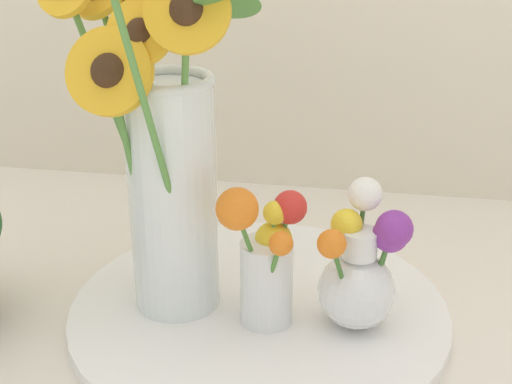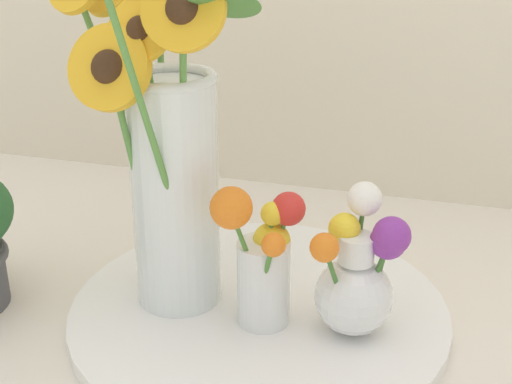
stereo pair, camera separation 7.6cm
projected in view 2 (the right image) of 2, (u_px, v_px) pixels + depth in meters
ground_plane at (227, 382)px, 0.72m from camera, size 6.00×6.00×0.00m
serving_tray at (256, 311)px, 0.82m from camera, size 0.43×0.43×0.02m
mason_jar_sunflowers at (167, 153)px, 0.76m from camera, size 0.25×0.24×0.44m
vase_small_center at (263, 257)px, 0.75m from camera, size 0.09×0.09×0.17m
vase_bulb_right at (358, 276)px, 0.74m from camera, size 0.10×0.09×0.16m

